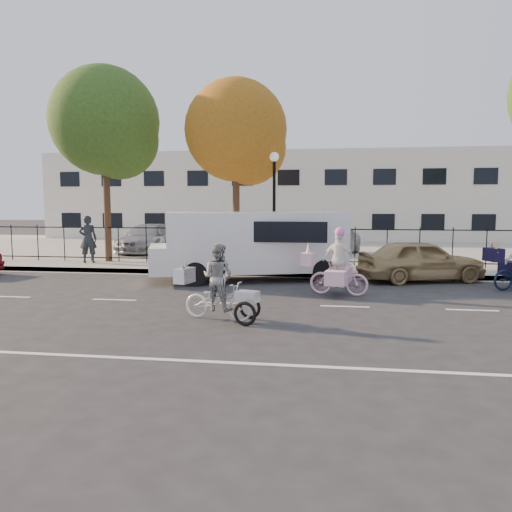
% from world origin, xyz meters
% --- Properties ---
extents(ground, '(120.00, 120.00, 0.00)m').
position_xyz_m(ground, '(0.00, 0.00, 0.00)').
color(ground, '#333334').
extents(road_markings, '(60.00, 9.52, 0.01)m').
position_xyz_m(road_markings, '(0.00, 0.00, 0.01)').
color(road_markings, silver).
rests_on(road_markings, ground).
extents(curb, '(60.00, 0.10, 0.15)m').
position_xyz_m(curb, '(0.00, 5.05, 0.07)').
color(curb, '#A8A399').
rests_on(curb, ground).
extents(sidewalk, '(60.00, 2.20, 0.15)m').
position_xyz_m(sidewalk, '(0.00, 6.10, 0.07)').
color(sidewalk, '#A8A399').
rests_on(sidewalk, ground).
extents(parking_lot, '(60.00, 15.60, 0.15)m').
position_xyz_m(parking_lot, '(0.00, 15.00, 0.07)').
color(parking_lot, '#A8A399').
rests_on(parking_lot, ground).
extents(iron_fence, '(58.00, 0.06, 1.50)m').
position_xyz_m(iron_fence, '(0.00, 7.20, 0.90)').
color(iron_fence, black).
rests_on(iron_fence, sidewalk).
extents(building, '(34.00, 10.00, 6.00)m').
position_xyz_m(building, '(0.00, 25.00, 3.00)').
color(building, silver).
rests_on(building, ground).
extents(lamppost, '(0.36, 0.36, 4.33)m').
position_xyz_m(lamppost, '(0.50, 6.80, 3.11)').
color(lamppost, black).
rests_on(lamppost, sidewalk).
extents(street_sign, '(0.85, 0.06, 1.80)m').
position_xyz_m(street_sign, '(-1.85, 6.80, 1.42)').
color(street_sign, black).
rests_on(street_sign, sidewalk).
extents(zebra_trike, '(1.96, 1.09, 1.67)m').
position_xyz_m(zebra_trike, '(0.21, -1.78, 0.65)').
color(zebra_trike, white).
rests_on(zebra_trike, ground).
extents(unicorn_bike, '(1.92, 1.36, 1.89)m').
position_xyz_m(unicorn_bike, '(2.85, 1.56, 0.70)').
color(unicorn_bike, '#F0B7CE').
rests_on(unicorn_bike, ground).
extents(white_van, '(6.84, 3.80, 2.26)m').
position_xyz_m(white_van, '(0.06, 4.02, 1.25)').
color(white_van, white).
rests_on(white_van, ground).
extents(gold_sedan, '(4.34, 2.77, 1.38)m').
position_xyz_m(gold_sedan, '(5.58, 4.50, 0.69)').
color(gold_sedan, tan).
rests_on(gold_sedan, ground).
extents(pedestrian, '(0.79, 0.62, 1.92)m').
position_xyz_m(pedestrian, '(-7.05, 6.63, 1.11)').
color(pedestrian, black).
rests_on(pedestrian, sidewalk).
extents(lot_car_a, '(1.94, 4.68, 1.35)m').
position_xyz_m(lot_car_a, '(-6.35, 11.33, 0.83)').
color(lot_car_a, '#9C9FA3').
rests_on(lot_car_a, parking_lot).
extents(lot_car_b, '(2.78, 4.68, 1.22)m').
position_xyz_m(lot_car_b, '(-6.23, 11.32, 0.76)').
color(lot_car_b, silver).
rests_on(lot_car_b, parking_lot).
extents(lot_car_d, '(2.55, 4.15, 1.32)m').
position_xyz_m(lot_car_d, '(3.03, 11.41, 0.81)').
color(lot_car_d, '#9C9FA3').
rests_on(lot_car_d, parking_lot).
extents(tree_west, '(4.41, 4.41, 8.08)m').
position_xyz_m(tree_west, '(-6.35, 7.36, 5.66)').
color(tree_west, '#442D1D').
rests_on(tree_west, ground).
extents(tree_mid, '(4.09, 4.09, 7.51)m').
position_xyz_m(tree_mid, '(-1.01, 7.78, 5.25)').
color(tree_mid, '#442D1D').
rests_on(tree_mid, ground).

